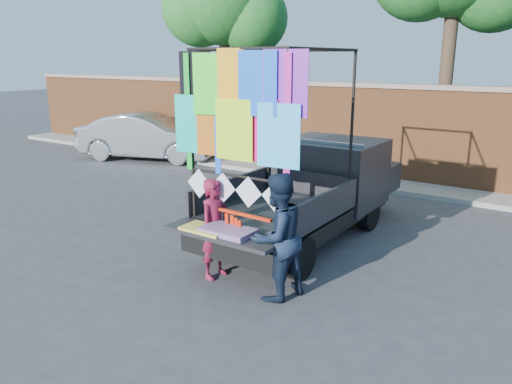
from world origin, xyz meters
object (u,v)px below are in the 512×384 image
Objects in this scene: sedan at (148,137)px; woman at (215,229)px; man at (277,237)px; pickup_truck at (319,188)px.

sedan is 2.97× the size of woman.
woman is 1.15m from man.
pickup_truck reaches higher than man.
pickup_truck is 1.18× the size of sedan.
pickup_truck is at bearing -132.18° from sedan.
man is (1.14, -0.07, 0.12)m from woman.
man is (8.71, -6.01, 0.14)m from sedan.
woman reaches higher than sedan.
man is at bearing -144.88° from sedan.
pickup_truck is 2.79m from woman.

